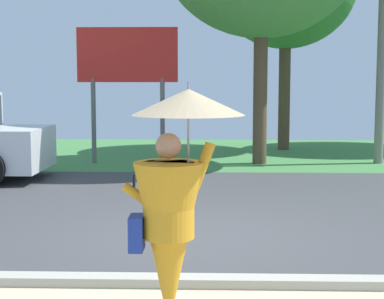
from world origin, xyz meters
name	(u,v)px	position (x,y,z in m)	size (l,w,h in m)	color
ground_plane	(199,199)	(0.00, 2.95, -0.05)	(40.00, 22.00, 0.20)	#424244
monk_pedestrian	(173,205)	(-0.11, -3.09, 1.08)	(1.05, 0.96, 2.13)	orange
utility_pole	(382,40)	(4.58, 7.76, 3.18)	(1.80, 0.24, 6.02)	gray
roadside_billboard	(127,65)	(-1.95, 7.64, 2.55)	(2.60, 0.12, 3.50)	slate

